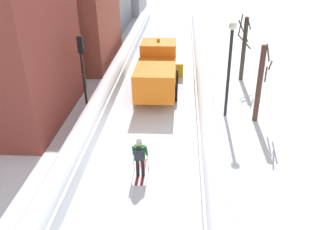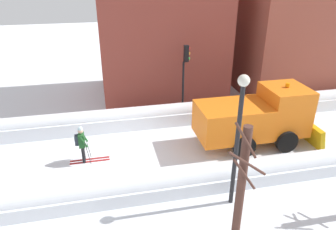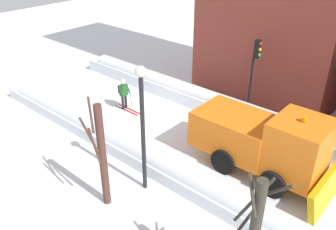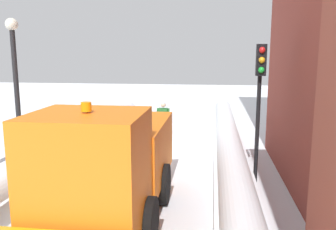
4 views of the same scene
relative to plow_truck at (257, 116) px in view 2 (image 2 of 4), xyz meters
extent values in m
plane|color=white|center=(-0.06, 3.35, -1.48)|extent=(80.00, 80.00, 0.00)
cube|color=white|center=(-3.03, 3.35, -1.11)|extent=(1.10, 36.00, 0.74)
cylinder|color=white|center=(-3.03, 3.35, -0.74)|extent=(0.90, 34.20, 0.90)
cube|color=brown|center=(-8.03, 6.16, 3.17)|extent=(8.13, 8.03, 9.29)
cube|color=orange|center=(0.00, -1.32, -0.08)|extent=(2.30, 3.40, 1.60)
cube|color=orange|center=(0.00, 1.38, 0.27)|extent=(2.20, 2.00, 2.30)
cube|color=black|center=(0.00, 2.34, 0.78)|extent=(1.85, 0.06, 1.01)
cube|color=gold|center=(0.00, 2.73, -0.93)|extent=(3.20, 0.46, 1.13)
cylinder|color=orange|center=(0.00, 1.38, 1.54)|extent=(0.20, 0.20, 0.18)
cylinder|color=black|center=(-1.15, 1.08, -0.93)|extent=(0.25, 1.10, 1.10)
cylinder|color=black|center=(1.15, 1.08, -0.93)|extent=(0.25, 1.10, 1.10)
cylinder|color=black|center=(-1.15, -1.12, -0.93)|extent=(0.25, 1.10, 1.10)
cylinder|color=black|center=(1.15, -1.12, -0.93)|extent=(0.25, 1.10, 1.10)
cylinder|color=black|center=(-0.20, -8.47, -1.07)|extent=(0.14, 0.14, 0.82)
cylinder|color=black|center=(0.02, -8.47, -1.07)|extent=(0.14, 0.14, 0.82)
cube|color=#1E5123|center=(-0.09, -8.47, -0.35)|extent=(0.42, 0.26, 0.62)
cube|color=#262D38|center=(-0.09, -8.68, -0.32)|extent=(0.32, 0.16, 0.44)
sphere|color=tan|center=(-0.09, -8.47, 0.12)|extent=(0.24, 0.24, 0.24)
sphere|color=silver|center=(-0.09, -8.47, 0.22)|extent=(0.22, 0.22, 0.22)
cylinder|color=#1E5123|center=(-0.35, -8.37, -0.32)|extent=(0.09, 0.33, 0.56)
cylinder|color=#1E5123|center=(0.17, -8.37, -0.32)|extent=(0.09, 0.33, 0.56)
cube|color=maroon|center=(-0.20, -8.22, -1.46)|extent=(0.09, 1.80, 0.03)
cube|color=maroon|center=(0.02, -8.22, -1.46)|extent=(0.09, 1.80, 0.03)
cylinder|color=#262628|center=(-0.39, -8.25, -0.88)|extent=(0.02, 0.19, 1.19)
cylinder|color=#262628|center=(0.21, -8.25, -0.88)|extent=(0.02, 0.19, 1.19)
cylinder|color=black|center=(-3.76, -2.81, 0.21)|extent=(0.12, 0.12, 3.38)
cube|color=black|center=(-3.76, -2.67, 2.35)|extent=(0.28, 0.24, 0.90)
sphere|color=red|center=(-3.76, -2.54, 2.63)|extent=(0.18, 0.18, 0.18)
sphere|color=gold|center=(-3.76, -2.54, 2.35)|extent=(0.18, 0.18, 0.18)
sphere|color=green|center=(-3.76, -2.54, 2.07)|extent=(0.18, 0.18, 0.18)
cylinder|color=black|center=(3.96, -2.92, 0.89)|extent=(0.16, 0.16, 4.74)
sphere|color=silver|center=(3.96, -2.92, 3.44)|extent=(0.40, 0.40, 0.40)
cylinder|color=#4F3027|center=(5.50, -3.39, 0.58)|extent=(0.28, 0.28, 4.12)
cylinder|color=#4F3027|center=(5.88, -3.50, 1.65)|extent=(0.29, 1.15, 0.87)
cylinder|color=#4F3027|center=(5.69, -3.52, 2.30)|extent=(0.43, 0.62, 1.07)
cylinder|color=#4F3027|center=(5.74, -3.46, 1.16)|extent=(0.26, 0.76, 1.09)
camera|label=1|loc=(1.57, -19.72, 7.29)|focal=36.40mm
camera|label=2|loc=(12.72, -7.30, 6.76)|focal=33.68mm
camera|label=3|loc=(11.60, 4.95, 7.82)|focal=37.77mm
camera|label=4|loc=(-2.40, 7.74, 2.57)|focal=37.44mm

